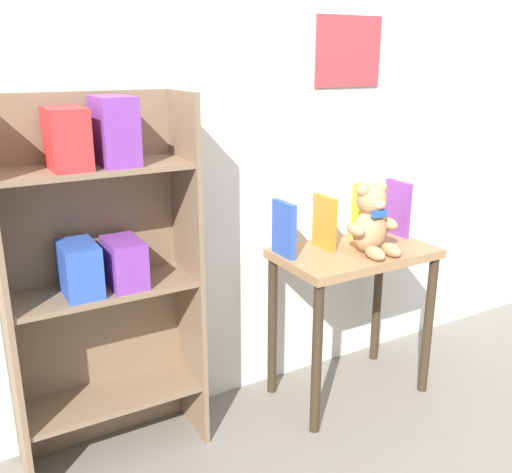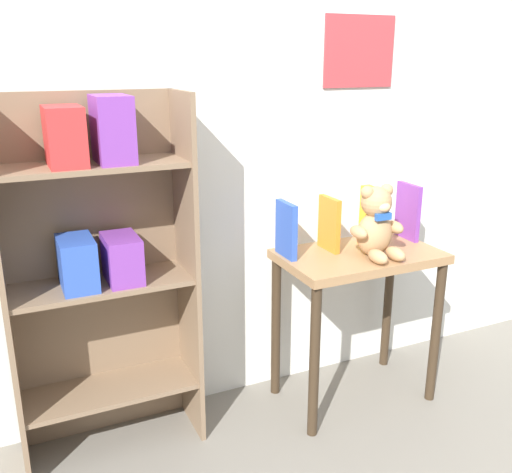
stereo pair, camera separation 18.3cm
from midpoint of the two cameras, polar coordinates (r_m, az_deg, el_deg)
name	(u,v)px [view 1 (the left image)]	position (r m, az deg, el deg)	size (l,w,h in m)	color
wall_back	(280,101)	(2.39, 0.20, 13.34)	(4.80, 0.07, 2.50)	silver
bookshelf_side	(99,259)	(2.05, -17.95, -2.18)	(0.65, 0.27, 1.32)	#7F664C
display_table	(353,277)	(2.41, 7.56, -4.03)	(0.65, 0.39, 0.67)	#9E754C
teddy_bear	(372,222)	(2.30, 9.30, 1.46)	(0.22, 0.20, 0.29)	tan
book_standing_blue	(284,229)	(2.24, 0.49, 0.73)	(0.02, 0.14, 0.22)	#2D51B7
book_standing_orange	(324,222)	(2.34, 4.65, 1.41)	(0.02, 0.14, 0.22)	orange
book_standing_yellow	(363,213)	(2.45, 8.56, 2.27)	(0.04, 0.11, 0.25)	gold
book_standing_purple	(397,208)	(2.57, 12.00, 2.78)	(0.02, 0.15, 0.24)	purple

